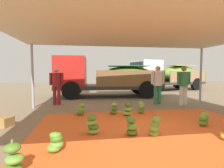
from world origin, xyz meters
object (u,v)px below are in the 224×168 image
object	(u,v)px
banana_bunch_3	(114,109)
worker_1	(57,83)
banana_bunch_12	(93,125)
worker_0	(158,82)
cargo_truck_main	(105,77)
banana_bunch_8	(155,127)
banana_bunch_2	(81,109)
banana_bunch_9	(141,108)
banana_bunch_11	(132,127)
crate_0	(4,122)
banana_bunch_10	(13,160)
cargo_truck_far	(167,75)
banana_bunch_5	(128,110)
banana_bunch_1	(56,142)
worker_2	(184,82)
banana_bunch_0	(204,119)

from	to	relation	value
banana_bunch_3	worker_1	world-z (taller)	worker_1
banana_bunch_12	worker_0	size ratio (longest dim) A/B	0.29
cargo_truck_main	banana_bunch_8	bearing A→B (deg)	-87.12
banana_bunch_2	banana_bunch_9	world-z (taller)	banana_bunch_9
worker_1	banana_bunch_11	bearing A→B (deg)	-62.33
crate_0	banana_bunch_10	bearing A→B (deg)	-65.75
banana_bunch_3	crate_0	size ratio (longest dim) A/B	1.22
cargo_truck_far	banana_bunch_5	bearing A→B (deg)	-123.52
worker_0	banana_bunch_9	bearing A→B (deg)	-128.07
banana_bunch_10	banana_bunch_5	bearing A→B (deg)	51.74
cargo_truck_far	worker_0	world-z (taller)	cargo_truck_far
banana_bunch_12	worker_1	world-z (taller)	worker_1
banana_bunch_5	worker_0	bearing A→B (deg)	45.70
banana_bunch_12	crate_0	xyz separation A→B (m)	(-2.37, 1.00, -0.10)
banana_bunch_3	cargo_truck_main	size ratio (longest dim) A/B	0.07
banana_bunch_1	worker_2	xyz separation A→B (m)	(4.99, 4.04, 0.84)
worker_1	banana_bunch_3	bearing A→B (deg)	-44.56
banana_bunch_11	cargo_truck_main	xyz separation A→B (m)	(0.18, 6.86, 1.00)
worker_0	worker_2	distance (m)	1.14
banana_bunch_3	banana_bunch_8	size ratio (longest dim) A/B	0.90
crate_0	banana_bunch_9	bearing A→B (deg)	11.77
banana_bunch_1	banana_bunch_2	bearing A→B (deg)	81.44
worker_1	banana_bunch_10	bearing A→B (deg)	-88.05
banana_bunch_10	crate_0	xyz separation A→B (m)	(-1.14, 2.53, -0.09)
banana_bunch_10	worker_0	xyz separation A→B (m)	(4.43, 5.15, 0.81)
banana_bunch_8	banana_bunch_9	xyz separation A→B (m)	(0.41, 2.23, -0.01)
banana_bunch_0	banana_bunch_5	bearing A→B (deg)	139.95
banana_bunch_9	banana_bunch_0	bearing A→B (deg)	-54.82
banana_bunch_5	cargo_truck_far	xyz separation A→B (m)	(5.32, 8.04, 1.04)
banana_bunch_10	banana_bunch_0	bearing A→B (deg)	21.44
banana_bunch_9	banana_bunch_10	bearing A→B (deg)	-131.97
worker_1	banana_bunch_12	bearing A→B (deg)	-71.15
banana_bunch_10	worker_0	distance (m)	6.84
banana_bunch_9	banana_bunch_11	world-z (taller)	banana_bunch_11
banana_bunch_8	worker_0	size ratio (longest dim) A/B	0.28
cargo_truck_far	banana_bunch_1	bearing A→B (deg)	-124.85
banana_bunch_1	banana_bunch_12	world-z (taller)	banana_bunch_12
banana_bunch_5	banana_bunch_9	xyz separation A→B (m)	(0.56, 0.23, -0.00)
banana_bunch_3	worker_2	distance (m)	3.73
banana_bunch_9	banana_bunch_12	size ratio (longest dim) A/B	0.91
banana_bunch_10	worker_2	size ratio (longest dim) A/B	0.29
banana_bunch_9	banana_bunch_12	world-z (taller)	banana_bunch_12
banana_bunch_8	banana_bunch_9	distance (m)	2.26
banana_bunch_3	banana_bunch_10	world-z (taller)	banana_bunch_10
banana_bunch_5	banana_bunch_10	distance (m)	4.05
banana_bunch_2	worker_0	xyz separation A→B (m)	(3.51, 1.67, 0.83)
banana_bunch_1	worker_2	bearing A→B (deg)	39.04
banana_bunch_0	banana_bunch_8	xyz separation A→B (m)	(-1.62, -0.50, 0.03)
banana_bunch_11	cargo_truck_far	world-z (taller)	cargo_truck_far
banana_bunch_3	banana_bunch_0	bearing A→B (deg)	-38.89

